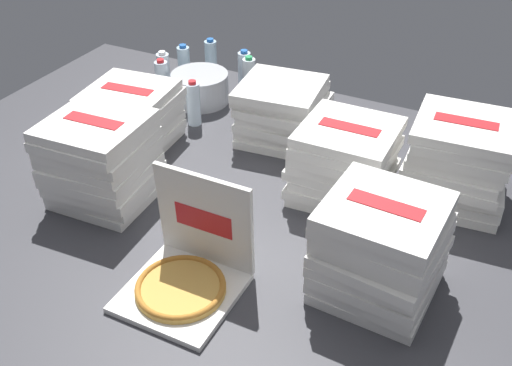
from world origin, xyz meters
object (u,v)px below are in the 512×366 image
at_px(pizza_stack_right_far, 459,161).
at_px(pizza_stack_left_far, 283,111).
at_px(pizza_stack_right_mid, 344,161).
at_px(pizza_stack_left_mid, 101,161).
at_px(water_bottle_6, 164,73).
at_px(water_bottle_0, 244,72).
at_px(pizza_stack_center_near, 131,117).
at_px(water_bottle_4, 249,78).
at_px(water_bottle_1, 184,66).
at_px(open_pizza_box, 187,270).
at_px(water_bottle_5, 211,59).
at_px(pizza_stack_center_far, 380,249).
at_px(water_bottle_3, 194,104).
at_px(water_bottle_2, 162,81).
at_px(ice_bucket, 200,88).

xyz_separation_m(pizza_stack_right_far, pizza_stack_left_far, (-0.80, 0.13, -0.04)).
xyz_separation_m(pizza_stack_right_mid, pizza_stack_left_far, (-0.40, 0.30, -0.02)).
height_order(pizza_stack_right_far, pizza_stack_left_mid, same).
bearing_deg(water_bottle_6, pizza_stack_right_mid, -21.50).
bearing_deg(water_bottle_0, pizza_stack_right_far, -22.26).
distance_m(pizza_stack_center_near, water_bottle_4, 0.69).
bearing_deg(pizza_stack_right_mid, pizza_stack_left_mid, -151.77).
bearing_deg(pizza_stack_center_near, pizza_stack_left_far, 31.25).
xyz_separation_m(pizza_stack_right_mid, water_bottle_1, (-1.09, 0.57, -0.05)).
distance_m(pizza_stack_left_far, pizza_stack_left_mid, 0.85).
relative_size(open_pizza_box, water_bottle_5, 1.66).
xyz_separation_m(pizza_stack_left_mid, water_bottle_6, (-0.32, 0.89, -0.06)).
xyz_separation_m(open_pizza_box, pizza_stack_center_far, (0.55, 0.27, 0.10)).
bearing_deg(water_bottle_4, water_bottle_3, -106.05).
distance_m(pizza_stack_right_far, water_bottle_2, 1.50).
bearing_deg(water_bottle_1, water_bottle_3, -51.95).
relative_size(pizza_stack_right_mid, water_bottle_3, 1.76).
height_order(pizza_stack_center_near, ice_bucket, pizza_stack_center_near).
bearing_deg(pizza_stack_left_far, water_bottle_6, 168.79).
height_order(open_pizza_box, water_bottle_3, open_pizza_box).
relative_size(pizza_stack_right_far, pizza_stack_left_mid, 1.00).
xyz_separation_m(ice_bucket, water_bottle_5, (-0.09, 0.27, 0.03)).
bearing_deg(water_bottle_1, water_bottle_5, 57.88).
bearing_deg(pizza_stack_center_near, water_bottle_5, 92.51).
bearing_deg(water_bottle_3, pizza_stack_center_far, -31.62).
height_order(open_pizza_box, water_bottle_4, open_pizza_box).
distance_m(pizza_stack_right_mid, water_bottle_3, 0.85).
bearing_deg(water_bottle_0, pizza_stack_center_far, -46.20).
distance_m(open_pizza_box, water_bottle_0, 1.46).
height_order(pizza_stack_right_far, water_bottle_2, pizza_stack_right_far).
distance_m(open_pizza_box, water_bottle_1, 1.53).
xyz_separation_m(pizza_stack_right_mid, water_bottle_3, (-0.82, 0.22, -0.05)).
height_order(water_bottle_2, water_bottle_4, same).
relative_size(pizza_stack_right_mid, water_bottle_0, 1.76).
xyz_separation_m(open_pizza_box, pizza_stack_left_mid, (-0.55, 0.28, 0.10)).
xyz_separation_m(ice_bucket, water_bottle_0, (0.14, 0.21, 0.03)).
bearing_deg(water_bottle_3, pizza_stack_left_mid, -89.92).
distance_m(pizza_stack_left_mid, water_bottle_5, 1.16).
bearing_deg(ice_bucket, pizza_stack_right_far, -11.62).
distance_m(pizza_stack_right_mid, pizza_stack_left_mid, 0.93).
relative_size(ice_bucket, water_bottle_0, 1.28).
xyz_separation_m(pizza_stack_right_far, water_bottle_0, (-1.17, 0.48, -0.06)).
bearing_deg(pizza_stack_center_near, pizza_stack_right_far, 8.96).
distance_m(pizza_stack_center_near, water_bottle_0, 0.72).
distance_m(pizza_stack_left_far, water_bottle_5, 0.73).
distance_m(pizza_stack_left_mid, water_bottle_6, 0.94).
bearing_deg(pizza_stack_right_far, water_bottle_4, 159.35).
bearing_deg(water_bottle_4, pizza_stack_center_near, -111.91).
bearing_deg(ice_bucket, open_pizza_box, -60.76).
bearing_deg(ice_bucket, pizza_stack_center_far, -36.68).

